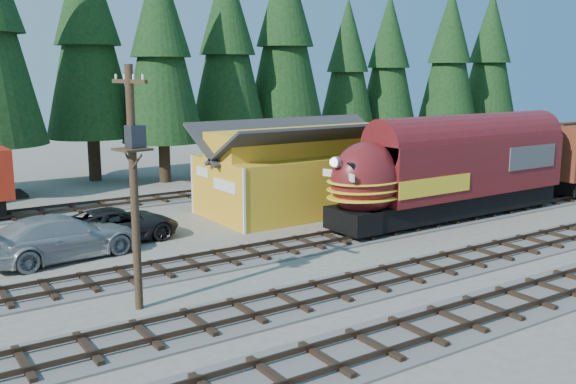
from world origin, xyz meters
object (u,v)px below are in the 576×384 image
depot (307,161)px  locomotive (445,175)px  utility_pole (134,173)px  pickup_truck_a (117,225)px  pickup_truck_b (62,237)px

depot → locomotive: depot is taller
utility_pole → pickup_truck_a: 10.18m
utility_pole → locomotive: bearing=-0.1°
utility_pole → pickup_truck_b: 8.59m
locomotive → utility_pole: 19.33m
depot → locomotive: (4.68, -6.50, -0.39)m
utility_pole → pickup_truck_a: (2.34, 9.08, -3.96)m
pickup_truck_a → pickup_truck_b: 3.29m
depot → pickup_truck_a: (-11.87, -0.85, -2.12)m
locomotive → pickup_truck_b: (-19.52, 4.24, -1.59)m
pickup_truck_a → pickup_truck_b: (-2.97, -1.42, 0.14)m
depot → pickup_truck_a: bearing=-175.9°
utility_pole → depot: bearing=24.5°
utility_pole → pickup_truck_b: size_ratio=1.24×
depot → utility_pole: 17.43m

